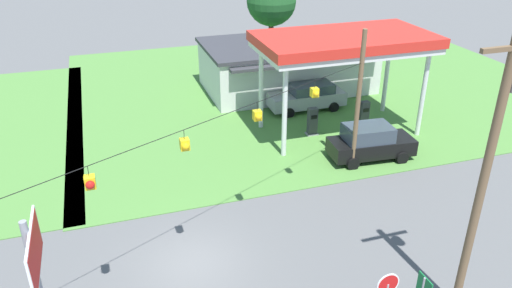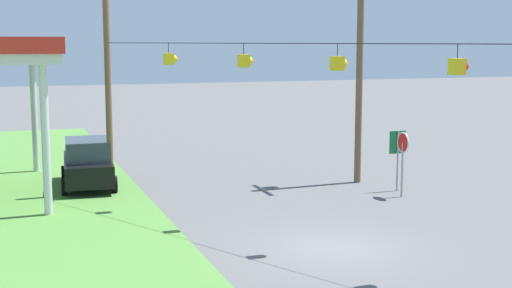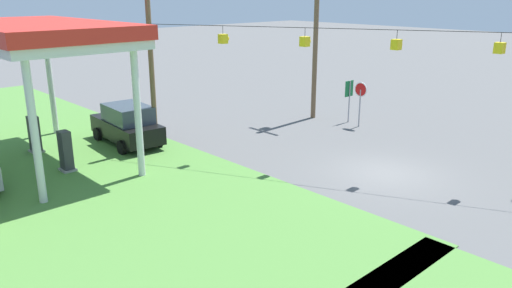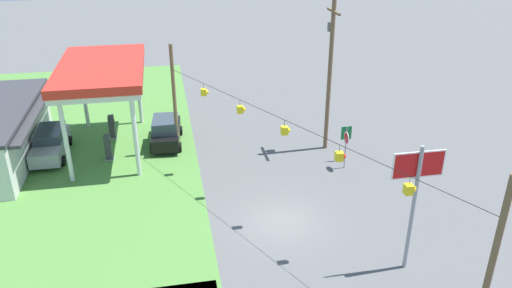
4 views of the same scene
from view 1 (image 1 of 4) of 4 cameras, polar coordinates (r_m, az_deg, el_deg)
ground_plane at (r=20.46m, az=-7.19°, el=-13.41°), size 160.00×160.00×0.00m
grass_verge_station_corner at (r=39.04m, az=6.53°, el=6.75°), size 36.00×28.00×0.04m
gas_station_canopy at (r=29.49m, az=10.08°, el=11.21°), size 10.10×5.41×6.05m
gas_station_store at (r=37.64m, az=3.57°, el=8.95°), size 12.27×7.62×3.54m
fuel_pump_near at (r=30.30m, az=6.46°, el=2.48°), size 0.71×0.56×1.75m
fuel_pump_far at (r=31.81m, az=12.22°, el=3.23°), size 0.71×0.56×1.75m
car_at_pumps_front at (r=27.93m, az=12.90°, el=0.19°), size 4.75×2.37×2.00m
car_at_pumps_rear at (r=33.99m, az=5.93°, el=5.44°), size 5.19×2.12×1.84m
stop_sign_overhead at (r=14.00m, az=-23.53°, el=-13.83°), size 0.22×2.37×6.20m
utility_pole_main at (r=16.79m, az=24.99°, el=-2.29°), size 2.20×0.44×10.15m
signal_span_gantry at (r=18.08m, az=-7.92°, el=-3.20°), size 19.51×10.24×7.48m
tree_behind_station at (r=43.60m, az=1.77°, el=15.99°), size 4.19×4.19×7.30m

